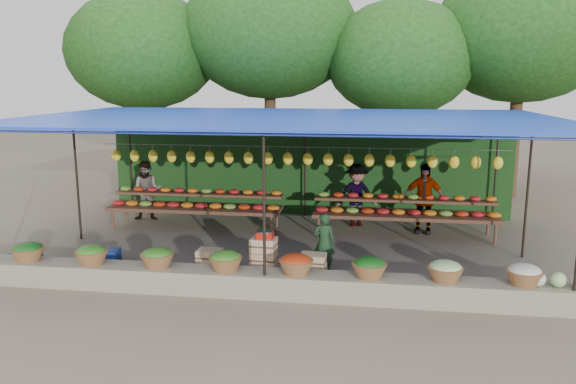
# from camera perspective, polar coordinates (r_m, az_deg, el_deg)

# --- Properties ---
(ground) EXTENTS (60.00, 60.00, 0.00)m
(ground) POSITION_cam_1_polar(r_m,az_deg,el_deg) (12.18, 0.14, -5.66)
(ground) COLOR brown
(ground) RESTS_ON ground
(stone_curb) EXTENTS (10.60, 0.55, 0.40)m
(stone_curb) POSITION_cam_1_polar(r_m,az_deg,el_deg) (9.54, -2.20, -9.28)
(stone_curb) COLOR slate
(stone_curb) RESTS_ON ground
(stall_canopy) EXTENTS (10.80, 6.60, 2.82)m
(stall_canopy) POSITION_cam_1_polar(r_m,az_deg,el_deg) (11.75, 0.20, 7.00)
(stall_canopy) COLOR black
(stall_canopy) RESTS_ON ground
(produce_baskets) EXTENTS (8.98, 0.58, 0.34)m
(produce_baskets) POSITION_cam_1_polar(r_m,az_deg,el_deg) (9.44, -2.82, -7.18)
(produce_baskets) COLOR brown
(produce_baskets) RESTS_ON stone_curb
(netting_backdrop) EXTENTS (10.60, 0.06, 2.50)m
(netting_backdrop) POSITION_cam_1_polar(r_m,az_deg,el_deg) (14.95, 1.84, 2.44)
(netting_backdrop) COLOR #1E4619
(netting_backdrop) RESTS_ON ground
(tree_row) EXTENTS (16.51, 5.50, 7.12)m
(tree_row) POSITION_cam_1_polar(r_m,az_deg,el_deg) (17.70, 4.69, 15.00)
(tree_row) COLOR #3B2015
(tree_row) RESTS_ON ground
(fruit_table_left) EXTENTS (4.21, 0.95, 0.93)m
(fruit_table_left) POSITION_cam_1_polar(r_m,az_deg,el_deg) (13.85, -9.32, -1.13)
(fruit_table_left) COLOR #4A2D1D
(fruit_table_left) RESTS_ON ground
(fruit_table_right) EXTENTS (4.21, 0.95, 0.93)m
(fruit_table_right) POSITION_cam_1_polar(r_m,az_deg,el_deg) (13.25, 11.79, -1.79)
(fruit_table_right) COLOR #4A2D1D
(fruit_table_right) RESTS_ON ground
(crate_counter) EXTENTS (2.37, 0.37, 0.77)m
(crate_counter) POSITION_cam_1_polar(r_m,az_deg,el_deg) (10.25, -2.65, -7.16)
(crate_counter) COLOR tan
(crate_counter) RESTS_ON ground
(weighing_scale) EXTENTS (0.31, 0.31, 0.33)m
(weighing_scale) POSITION_cam_1_polar(r_m,az_deg,el_deg) (10.08, -2.36, -4.28)
(weighing_scale) COLOR red
(weighing_scale) RESTS_ON crate_counter
(vendor_seated) EXTENTS (0.42, 0.28, 1.13)m
(vendor_seated) POSITION_cam_1_polar(r_m,az_deg,el_deg) (10.57, 3.68, -5.14)
(vendor_seated) COLOR #19381D
(vendor_seated) RESTS_ON ground
(customer_left) EXTENTS (0.85, 0.72, 1.53)m
(customer_left) POSITION_cam_1_polar(r_m,az_deg,el_deg) (14.79, -14.07, 0.11)
(customer_left) COLOR slate
(customer_left) RESTS_ON ground
(customer_mid) EXTENTS (1.12, 0.83, 1.55)m
(customer_mid) POSITION_cam_1_polar(r_m,az_deg,el_deg) (13.90, 6.99, -0.30)
(customer_mid) COLOR slate
(customer_mid) RESTS_ON ground
(customer_right) EXTENTS (1.02, 0.53, 1.66)m
(customer_right) POSITION_cam_1_polar(r_m,az_deg,el_deg) (13.53, 13.62, -0.64)
(customer_right) COLOR slate
(customer_right) RESTS_ON ground
(blue_crate_front) EXTENTS (0.67, 0.58, 0.34)m
(blue_crate_front) POSITION_cam_1_polar(r_m,az_deg,el_deg) (11.79, -25.18, -6.49)
(blue_crate_front) COLOR navy
(blue_crate_front) RESTS_ON ground
(blue_crate_back) EXTENTS (0.53, 0.41, 0.30)m
(blue_crate_back) POSITION_cam_1_polar(r_m,az_deg,el_deg) (11.64, -17.97, -6.27)
(blue_crate_back) COLOR navy
(blue_crate_back) RESTS_ON ground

